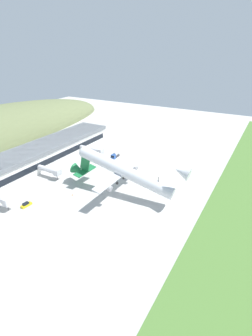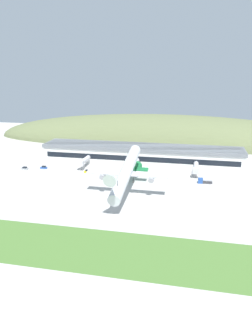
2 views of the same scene
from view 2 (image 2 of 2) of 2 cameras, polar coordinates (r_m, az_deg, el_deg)
name	(u,v)px [view 2 (image 2 of 2)]	position (r m, az deg, el deg)	size (l,w,h in m)	color
ground_plane	(111,195)	(143.89, -2.65, -4.80)	(370.03, 370.03, 0.00)	#B7B5AF
grass_strip_foreground	(74,247)	(105.16, -9.11, -13.42)	(333.03, 25.41, 0.08)	#4C7533
hill_backdrop	(162,141)	(257.44, 6.35, 4.64)	(271.72, 67.45, 41.43)	#667047
terminal_building	(141,153)	(193.35, 2.65, 2.60)	(116.86, 18.87, 10.53)	white
jetway_0	(84,161)	(185.06, -7.37, 1.22)	(3.38, 14.86, 5.43)	silver
jetway_1	(135,164)	(178.38, 1.54, 0.78)	(3.38, 13.42, 5.43)	silver
jetway_2	(196,168)	(174.42, 12.09, 0.05)	(3.38, 15.61, 5.43)	silver
cargo_airplane	(127,172)	(139.79, 0.09, -0.70)	(35.85, 55.50, 16.84)	silver
service_car_0	(44,167)	(188.77, -14.13, 0.10)	(3.80, 2.02, 1.52)	#264C99
service_car_1	(162,176)	(168.44, 6.37, -1.46)	(4.15, 1.89, 1.53)	#999EA3
service_car_2	(25,168)	(189.87, -17.25, -0.06)	(3.94, 2.11, 1.51)	#999EA3
service_car_3	(88,172)	(176.47, -6.60, -0.62)	(4.56, 1.96, 1.65)	gold
fuel_truck	(205,180)	(163.32, 13.65, -2.11)	(6.91, 2.57, 3.08)	#264C99
traffic_cone_0	(111,180)	(162.70, -2.54, -2.15)	(0.52, 0.52, 0.58)	orange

